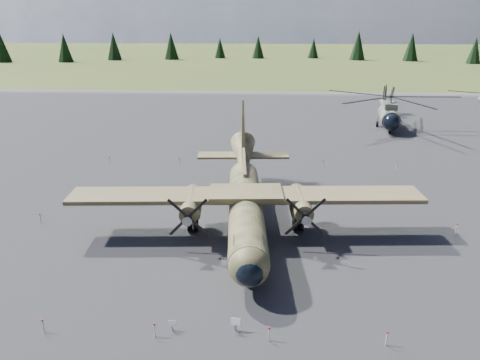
{
  "coord_description": "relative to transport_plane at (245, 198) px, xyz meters",
  "views": [
    {
      "loc": [
        1.62,
        -33.68,
        16.05
      ],
      "look_at": [
        -0.39,
        2.0,
        3.37
      ],
      "focal_mm": 35.0,
      "sensor_mm": 36.0,
      "label": 1
    }
  ],
  "objects": [
    {
      "name": "ground",
      "position": [
        -0.14,
        -0.14,
        -2.52
      ],
      "size": [
        500.0,
        500.0,
        0.0
      ],
      "primitive_type": "plane",
      "color": "#515C29",
      "rests_on": "ground"
    },
    {
      "name": "apron",
      "position": [
        -0.14,
        9.86,
        -2.52
      ],
      "size": [
        120.0,
        120.0,
        0.04
      ],
      "primitive_type": "cube",
      "color": "#58585D",
      "rests_on": "ground"
    },
    {
      "name": "transport_plane",
      "position": [
        0.0,
        0.0,
        0.0
      ],
      "size": [
        26.68,
        24.19,
        8.79
      ],
      "rotation": [
        0.0,
        0.0,
        0.07
      ],
      "color": "#384324",
      "rests_on": "ground"
    },
    {
      "name": "helicopter_near",
      "position": [
        19.54,
        35.26,
        1.04
      ],
      "size": [
        22.42,
        24.46,
        5.02
      ],
      "rotation": [
        0.0,
        0.0,
        -0.15
      ],
      "color": "slate",
      "rests_on": "ground"
    },
    {
      "name": "info_placard_left",
      "position": [
        -3.33,
        -13.11,
        -2.1
      ],
      "size": [
        0.42,
        0.19,
        0.64
      ],
      "rotation": [
        0.0,
        0.0,
        0.05
      ],
      "color": "gray",
      "rests_on": "ground"
    },
    {
      "name": "info_placard_right",
      "position": [
        0.06,
        -12.94,
        -1.99
      ],
      "size": [
        0.54,
        0.29,
        0.8
      ],
      "rotation": [
        0.0,
        0.0,
        -0.14
      ],
      "color": "gray",
      "rests_on": "ground"
    },
    {
      "name": "barrier_fence",
      "position": [
        -0.6,
        -0.22,
        -2.02
      ],
      "size": [
        33.12,
        29.62,
        0.85
      ],
      "color": "silver",
      "rests_on": "ground"
    },
    {
      "name": "treeline",
      "position": [
        -7.57,
        5.89,
        2.19
      ],
      "size": [
        329.08,
        318.7,
        10.86
      ],
      "color": "black",
      "rests_on": "ground"
    }
  ]
}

